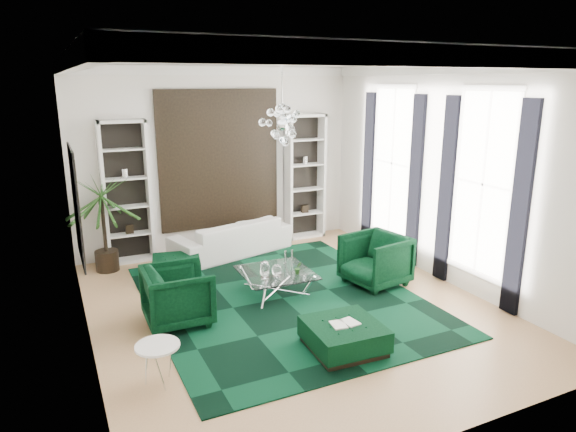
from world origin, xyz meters
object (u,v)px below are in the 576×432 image
armchair_left (178,295)px  armchair_right (375,260)px  coffee_table (276,283)px  ottoman_side (177,268)px  side_table (159,365)px  sofa (231,237)px  palm (103,211)px  ottoman_front (344,337)px

armchair_left → armchair_right: 3.50m
coffee_table → ottoman_side: bearing=133.0°
side_table → armchair_right: bearing=20.1°
side_table → coffee_table: bearing=38.2°
sofa → coffee_table: sofa is taller
ottoman_side → palm: 1.76m
palm → coffee_table: bearing=-44.4°
sofa → coffee_table: 2.31m
armchair_left → palm: size_ratio=0.41×
ottoman_side → ottoman_front: bearing=-68.5°
armchair_right → ottoman_side: 3.59m
palm → sofa: bearing=-2.3°
sofa → side_table: 4.77m
sofa → ottoman_side: bearing=17.4°
sofa → side_table: size_ratio=4.75×
coffee_table → side_table: (-2.35, -1.85, 0.05)m
sofa → palm: size_ratio=1.06×
ottoman_front → side_table: size_ratio=1.81×
sofa → side_table: sofa is taller
coffee_table → ottoman_side: (-1.35, 1.45, -0.01)m
armchair_right → palm: (-4.20, 2.75, 0.72)m
ottoman_front → palm: (-2.50, 4.50, 0.99)m
armchair_right → palm: size_ratio=0.42×
sofa → palm: bearing=-17.2°
coffee_table → ottoman_front: 2.10m
side_table → palm: palm is taller
ottoman_side → ottoman_front: size_ratio=0.89×
armchair_left → ottoman_side: (0.40, 1.80, -0.25)m
ottoman_front → side_table: 2.41m
ottoman_side → armchair_left: bearing=-102.5°
ottoman_side → ottoman_front: 3.82m
coffee_table → ottoman_side: size_ratio=1.37×
armchair_left → ottoman_side: armchair_left is taller
armchair_right → side_table: (-4.10, -1.50, -0.20)m
side_table → ottoman_front: bearing=-5.9°
armchair_left → side_table: bearing=159.0°
armchair_right → palm: bearing=-132.8°
ottoman_front → armchair_left: bearing=135.8°
ottoman_side → palm: bearing=139.2°
sofa → ottoman_front: size_ratio=2.62×
sofa → armchair_left: size_ratio=2.60×
coffee_table → ottoman_front: bearing=-88.6°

